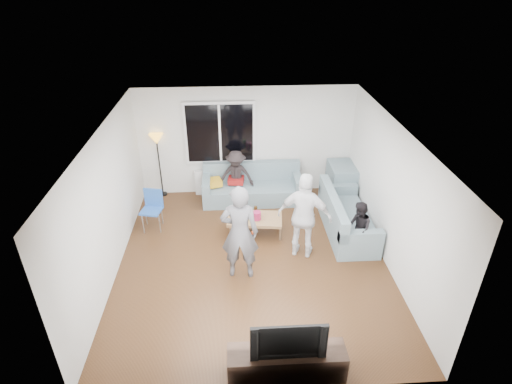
{
  "coord_description": "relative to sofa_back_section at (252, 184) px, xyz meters",
  "views": [
    {
      "loc": [
        -0.31,
        -6.21,
        4.98
      ],
      "look_at": [
        0.1,
        0.6,
        1.15
      ],
      "focal_mm": 28.9,
      "sensor_mm": 36.0,
      "label": 1
    }
  ],
  "objects": [
    {
      "name": "wall_front",
      "position": [
        -0.11,
        -5.04,
        0.88
      ],
      "size": [
        5.0,
        0.04,
        2.6
      ],
      "primitive_type": "cube",
      "color": "silver",
      "rests_on": "ground"
    },
    {
      "name": "pitcher",
      "position": [
        0.02,
        -1.47,
        0.06
      ],
      "size": [
        0.17,
        0.17,
        0.17
      ],
      "primitive_type": "cylinder",
      "color": "#9C1C49",
      "rests_on": "coffee_table"
    },
    {
      "name": "spectator_back",
      "position": [
        -0.37,
        0.03,
        0.2
      ],
      "size": [
        0.86,
        0.56,
        1.26
      ],
      "primitive_type": "imported",
      "rotation": [
        0.0,
        0.0,
        -0.12
      ],
      "color": "black",
      "rests_on": "floor"
    },
    {
      "name": "bottle_c",
      "position": [
        0.0,
        -1.29,
        0.08
      ],
      "size": [
        0.07,
        0.07,
        0.2
      ],
      "primitive_type": "cylinder",
      "color": "black",
      "rests_on": "coffee_table"
    },
    {
      "name": "wall_right",
      "position": [
        2.41,
        -2.27,
        0.88
      ],
      "size": [
        0.04,
        5.5,
        2.6
      ],
      "primitive_type": "cube",
      "color": "silver",
      "rests_on": "ground"
    },
    {
      "name": "spectator_right",
      "position": [
        1.91,
        -2.13,
        0.12
      ],
      "size": [
        0.42,
        0.54,
        1.1
      ],
      "primitive_type": "imported",
      "rotation": [
        0.0,
        0.0,
        -1.59
      ],
      "color": "black",
      "rests_on": "floor"
    },
    {
      "name": "potted_plant",
      "position": [
        -0.46,
        0.35,
        0.38
      ],
      "size": [
        0.22,
        0.19,
        0.38
      ],
      "primitive_type": "imported",
      "rotation": [
        0.0,
        0.0,
        0.1
      ],
      "color": "#2F6127",
      "rests_on": "radiator"
    },
    {
      "name": "wall_left",
      "position": [
        -2.63,
        -2.27,
        0.88
      ],
      "size": [
        0.04,
        5.5,
        2.6
      ],
      "primitive_type": "cube",
      "color": "silver",
      "rests_on": "ground"
    },
    {
      "name": "side_chair",
      "position": [
        -2.16,
        -1.07,
        0.01
      ],
      "size": [
        0.48,
        0.48,
        0.86
      ],
      "primitive_type": null,
      "rotation": [
        0.0,
        0.0,
        -0.23
      ],
      "color": "#295AB2",
      "rests_on": "floor"
    },
    {
      "name": "window_glass",
      "position": [
        -0.71,
        0.38,
        1.12
      ],
      "size": [
        1.5,
        0.02,
        1.35
      ],
      "primitive_type": "cube",
      "color": "black",
      "rests_on": "window_frame"
    },
    {
      "name": "sofa_back_section",
      "position": [
        0.0,
        0.0,
        0.0
      ],
      "size": [
        2.3,
        0.85,
        0.85
      ],
      "primitive_type": null,
      "color": "slate",
      "rests_on": "floor"
    },
    {
      "name": "vase",
      "position": [
        -0.78,
        0.35,
        0.29
      ],
      "size": [
        0.2,
        0.2,
        0.19
      ],
      "primitive_type": "imported",
      "rotation": [
        0.0,
        0.0,
        -0.14
      ],
      "color": "silver",
      "rests_on": "radiator"
    },
    {
      "name": "wall_back",
      "position": [
        -0.11,
        0.5,
        0.88
      ],
      "size": [
        5.0,
        0.04,
        2.6
      ],
      "primitive_type": "cube",
      "color": "silver",
      "rests_on": "ground"
    },
    {
      "name": "player_right",
      "position": [
        0.86,
        -2.13,
        0.44
      ],
      "size": [
        1.09,
        0.73,
        1.72
      ],
      "primitive_type": "imported",
      "rotation": [
        0.0,
        0.0,
        2.81
      ],
      "color": "silver",
      "rests_on": "floor"
    },
    {
      "name": "television",
      "position": [
        0.22,
        -4.77,
        0.3
      ],
      "size": [
        1.0,
        0.13,
        0.57
      ],
      "primitive_type": "imported",
      "color": "black",
      "rests_on": "tv_console"
    },
    {
      "name": "player_left",
      "position": [
        -0.35,
        -2.65,
        0.48
      ],
      "size": [
        0.69,
        0.48,
        1.81
      ],
      "primitive_type": "imported",
      "rotation": [
        0.0,
        0.0,
        3.06
      ],
      "color": "#515156",
      "rests_on": "floor"
    },
    {
      "name": "sofa_right_section",
      "position": [
        1.91,
        -1.43,
        0.0
      ],
      "size": [
        2.0,
        0.85,
        0.85
      ],
      "primitive_type": null,
      "rotation": [
        0.0,
        0.0,
        1.57
      ],
      "color": "slate",
      "rests_on": "floor"
    },
    {
      "name": "tv_console",
      "position": [
        0.22,
        -4.77,
        -0.2
      ],
      "size": [
        1.6,
        0.4,
        0.44
      ],
      "primitive_type": "cube",
      "color": "#36241B",
      "rests_on": "floor"
    },
    {
      "name": "radiator",
      "position": [
        -0.71,
        0.38,
        -0.11
      ],
      "size": [
        1.3,
        0.12,
        0.62
      ],
      "primitive_type": "cube",
      "color": "silver",
      "rests_on": "floor"
    },
    {
      "name": "cushion_red",
      "position": [
        -0.38,
        0.06,
        0.09
      ],
      "size": [
        0.39,
        0.34,
        0.13
      ],
      "primitive_type": "cube",
      "rotation": [
        0.0,
        0.0,
        -0.13
      ],
      "color": "maroon",
      "rests_on": "sofa_back_section"
    },
    {
      "name": "ceiling",
      "position": [
        -0.11,
        -2.27,
        2.2
      ],
      "size": [
        5.0,
        5.5,
        0.04
      ],
      "primitive_type": "cube",
      "color": "white",
      "rests_on": "ground"
    },
    {
      "name": "bottle_b",
      "position": [
        -0.1,
        -1.5,
        0.1
      ],
      "size": [
        0.08,
        0.08,
        0.24
      ],
      "primitive_type": "cylinder",
      "color": "#35941A",
      "rests_on": "coffee_table"
    },
    {
      "name": "bottle_a",
      "position": [
        -0.35,
        -1.34,
        0.09
      ],
      "size": [
        0.07,
        0.07,
        0.23
      ],
      "primitive_type": "cylinder",
      "color": "#B94B0A",
      "rests_on": "coffee_table"
    },
    {
      "name": "window_mullion",
      "position": [
        -0.71,
        0.37,
        1.12
      ],
      "size": [
        0.05,
        0.03,
        1.35
      ],
      "primitive_type": "cube",
      "color": "white",
      "rests_on": "window_frame"
    },
    {
      "name": "coffee_table",
      "position": [
        -0.02,
        -1.41,
        -0.22
      ],
      "size": [
        1.16,
        0.72,
        0.4
      ],
      "primitive_type": "cube",
      "rotation": [
        0.0,
        0.0,
        -0.11
      ],
      "color": "#906A45",
      "rests_on": "floor"
    },
    {
      "name": "floor_lamp",
      "position": [
        -2.16,
        0.4,
        0.36
      ],
      "size": [
        0.32,
        0.32,
        1.56
      ],
      "primitive_type": null,
      "color": "#FDAF30",
      "rests_on": "floor"
    },
    {
      "name": "window_frame",
      "position": [
        -0.71,
        0.42,
        1.12
      ],
      "size": [
        1.62,
        0.06,
        1.47
      ],
      "primitive_type": "cube",
      "color": "white",
      "rests_on": "wall_back"
    },
    {
      "name": "sofa_corner",
      "position": [
        2.24,
        0.0,
        0.0
      ],
      "size": [
        0.85,
        0.85,
        0.85
      ],
      "primitive_type": "cube",
      "color": "slate",
      "rests_on": "floor"
    },
    {
      "name": "floor",
      "position": [
        -0.11,
        -2.27,
        -0.45
      ],
      "size": [
        5.0,
        5.5,
        0.04
      ],
      "primitive_type": "cube",
      "color": "#56351C",
      "rests_on": "ground"
    },
    {
      "name": "cushion_yellow",
      "position": [
        -0.91,
        -0.02,
        0.09
      ],
      "size": [
        0.45,
        0.41,
        0.14
      ],
      "primitive_type": "cube",
      "rotation": [
        0.0,
        0.0,
        0.28
      ],
      "color": "gold",
      "rests_on": "sofa_back_section"
    }
  ]
}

